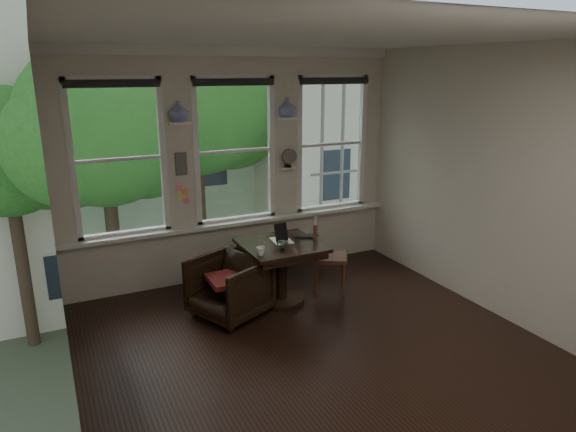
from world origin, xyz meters
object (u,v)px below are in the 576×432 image
armchair_left (229,287)px  side_chair_right (330,256)px  table (281,273)px  mug (261,251)px  laptop (307,237)px

armchair_left → side_chair_right: 1.40m
side_chair_right → armchair_left: bearing=125.7°
table → mug: bearing=-144.9°
mug → armchair_left: bearing=148.3°
side_chair_right → laptop: 0.45m
table → laptop: (0.37, 0.05, 0.39)m
armchair_left → mug: size_ratio=7.50×
side_chair_right → mug: side_chair_right is taller
table → armchair_left: 0.68m
table → mug: (-0.37, -0.26, 0.42)m
mug → side_chair_right: bearing=15.9°
table → armchair_left: size_ratio=1.17×
side_chair_right → laptop: side_chair_right is taller
table → laptop: laptop is taller
laptop → mug: mug is taller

